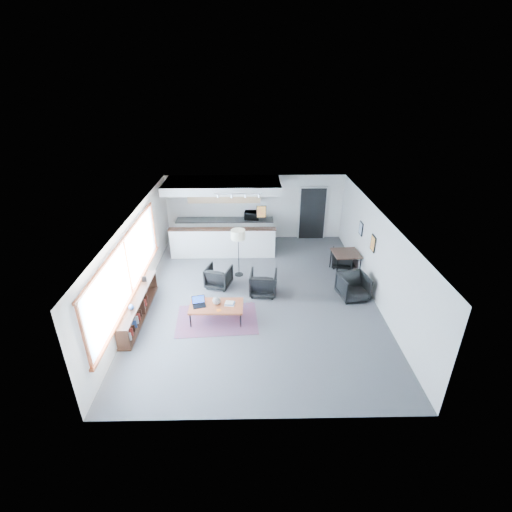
{
  "coord_description": "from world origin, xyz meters",
  "views": [
    {
      "loc": [
        -0.21,
        -9.61,
        6.11
      ],
      "look_at": [
        -0.03,
        0.4,
        1.16
      ],
      "focal_mm": 26.0,
      "sensor_mm": 36.0,
      "label": 1
    }
  ],
  "objects_px": {
    "coffee_table": "(216,306)",
    "armchair_right": "(263,282)",
    "laptop": "(199,302)",
    "dining_chair_far": "(342,259)",
    "floor_lamp": "(238,236)",
    "dining_chair_near": "(353,287)",
    "ceramic_pot": "(217,301)",
    "microwave": "(252,215)",
    "book_stack": "(230,303)",
    "armchair_left": "(219,276)",
    "dining_table": "(346,254)"
  },
  "relations": [
    {
      "from": "dining_table",
      "to": "microwave",
      "type": "bearing_deg",
      "value": 139.2
    },
    {
      "from": "armchair_right",
      "to": "floor_lamp",
      "type": "distance_m",
      "value": 1.74
    },
    {
      "from": "armchair_left",
      "to": "microwave",
      "type": "distance_m",
      "value": 3.78
    },
    {
      "from": "dining_chair_near",
      "to": "coffee_table",
      "type": "bearing_deg",
      "value": -176.6
    },
    {
      "from": "dining_table",
      "to": "dining_chair_far",
      "type": "xyz_separation_m",
      "value": [
        0.0,
        0.43,
        -0.37
      ]
    },
    {
      "from": "coffee_table",
      "to": "dining_chair_far",
      "type": "relative_size",
      "value": 2.47
    },
    {
      "from": "armchair_left",
      "to": "floor_lamp",
      "type": "distance_m",
      "value": 1.41
    },
    {
      "from": "book_stack",
      "to": "microwave",
      "type": "distance_m",
      "value": 5.4
    },
    {
      "from": "book_stack",
      "to": "dining_table",
      "type": "relative_size",
      "value": 0.32
    },
    {
      "from": "dining_table",
      "to": "book_stack",
      "type": "bearing_deg",
      "value": -145.14
    },
    {
      "from": "ceramic_pot",
      "to": "microwave",
      "type": "height_order",
      "value": "microwave"
    },
    {
      "from": "microwave",
      "to": "laptop",
      "type": "bearing_deg",
      "value": -98.58
    },
    {
      "from": "dining_table",
      "to": "dining_chair_near",
      "type": "relative_size",
      "value": 1.31
    },
    {
      "from": "armchair_left",
      "to": "dining_table",
      "type": "bearing_deg",
      "value": -151.86
    },
    {
      "from": "armchair_right",
      "to": "floor_lamp",
      "type": "bearing_deg",
      "value": -50.05
    },
    {
      "from": "floor_lamp",
      "to": "microwave",
      "type": "relative_size",
      "value": 2.85
    },
    {
      "from": "laptop",
      "to": "dining_chair_far",
      "type": "relative_size",
      "value": 0.68
    },
    {
      "from": "dining_chair_far",
      "to": "microwave",
      "type": "height_order",
      "value": "microwave"
    },
    {
      "from": "coffee_table",
      "to": "dining_chair_far",
      "type": "distance_m",
      "value": 5.16
    },
    {
      "from": "coffee_table",
      "to": "dining_chair_near",
      "type": "xyz_separation_m",
      "value": [
        4.01,
        1.06,
        -0.08
      ]
    },
    {
      "from": "armchair_left",
      "to": "book_stack",
      "type": "bearing_deg",
      "value": 120.54
    },
    {
      "from": "coffee_table",
      "to": "dining_table",
      "type": "relative_size",
      "value": 1.56
    },
    {
      "from": "armchair_right",
      "to": "dining_chair_near",
      "type": "relative_size",
      "value": 1.14
    },
    {
      "from": "floor_lamp",
      "to": "dining_chair_near",
      "type": "height_order",
      "value": "floor_lamp"
    },
    {
      "from": "coffee_table",
      "to": "armchair_right",
      "type": "xyz_separation_m",
      "value": [
        1.32,
        1.34,
        -0.03
      ]
    },
    {
      "from": "coffee_table",
      "to": "ceramic_pot",
      "type": "xyz_separation_m",
      "value": [
        0.01,
        0.05,
        0.15
      ]
    },
    {
      "from": "laptop",
      "to": "microwave",
      "type": "relative_size",
      "value": 0.71
    },
    {
      "from": "floor_lamp",
      "to": "dining_table",
      "type": "distance_m",
      "value": 3.67
    },
    {
      "from": "dining_table",
      "to": "dining_chair_far",
      "type": "distance_m",
      "value": 0.57
    },
    {
      "from": "coffee_table",
      "to": "floor_lamp",
      "type": "distance_m",
      "value": 2.76
    },
    {
      "from": "ceramic_pot",
      "to": "dining_chair_near",
      "type": "distance_m",
      "value": 4.13
    },
    {
      "from": "laptop",
      "to": "floor_lamp",
      "type": "xyz_separation_m",
      "value": [
        1.02,
        2.49,
        0.88
      ]
    },
    {
      "from": "book_stack",
      "to": "armchair_left",
      "type": "height_order",
      "value": "armchair_left"
    },
    {
      "from": "dining_table",
      "to": "coffee_table",
      "type": "bearing_deg",
      "value": -147.33
    },
    {
      "from": "book_stack",
      "to": "armchair_left",
      "type": "bearing_deg",
      "value": 103.77
    },
    {
      "from": "dining_chair_near",
      "to": "microwave",
      "type": "relative_size",
      "value": 1.24
    },
    {
      "from": "dining_table",
      "to": "ceramic_pot",
      "type": "bearing_deg",
      "value": -147.81
    },
    {
      "from": "armchair_left",
      "to": "armchair_right",
      "type": "bearing_deg",
      "value": 178.39
    },
    {
      "from": "laptop",
      "to": "ceramic_pot",
      "type": "xyz_separation_m",
      "value": [
        0.48,
        0.02,
        0.04
      ]
    },
    {
      "from": "dining_chair_far",
      "to": "armchair_right",
      "type": "bearing_deg",
      "value": 43.48
    },
    {
      "from": "floor_lamp",
      "to": "dining_table",
      "type": "bearing_deg",
      "value": 2.1
    },
    {
      "from": "laptop",
      "to": "armchair_left",
      "type": "xyz_separation_m",
      "value": [
        0.4,
        1.77,
        -0.17
      ]
    },
    {
      "from": "armchair_left",
      "to": "armchair_right",
      "type": "distance_m",
      "value": 1.47
    },
    {
      "from": "book_stack",
      "to": "dining_chair_near",
      "type": "bearing_deg",
      "value": 15.85
    },
    {
      "from": "laptop",
      "to": "ceramic_pot",
      "type": "relative_size",
      "value": 1.82
    },
    {
      "from": "ceramic_pot",
      "to": "armchair_right",
      "type": "bearing_deg",
      "value": 44.42
    },
    {
      "from": "book_stack",
      "to": "dining_chair_near",
      "type": "relative_size",
      "value": 0.42
    },
    {
      "from": "dining_chair_near",
      "to": "armchair_left",
      "type": "bearing_deg",
      "value": 158.23
    },
    {
      "from": "dining_table",
      "to": "microwave",
      "type": "height_order",
      "value": "microwave"
    },
    {
      "from": "book_stack",
      "to": "armchair_left",
      "type": "distance_m",
      "value": 1.84
    }
  ]
}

